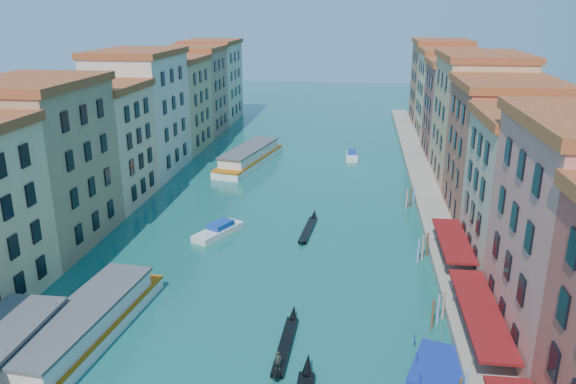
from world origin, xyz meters
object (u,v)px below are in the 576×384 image
vaporetto_near (84,327)px  gondola_fore (285,344)px  vaporetto_far (249,157)px  blue_dock (440,367)px

vaporetto_near → gondola_fore: vaporetto_near is taller
gondola_fore → vaporetto_far: bearing=105.5°
vaporetto_far → blue_dock: bearing=-53.7°
vaporetto_near → blue_dock: 30.06m
vaporetto_far → gondola_fore: (14.32, -57.53, -1.10)m
vaporetto_near → vaporetto_far: bearing=92.3°
vaporetto_near → blue_dock: (30.04, -0.23, -1.17)m
vaporetto_near → blue_dock: bearing=4.8°
blue_dock → vaporetto_near: bearing=-163.4°
vaporetto_far → gondola_fore: size_ratio=2.01×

